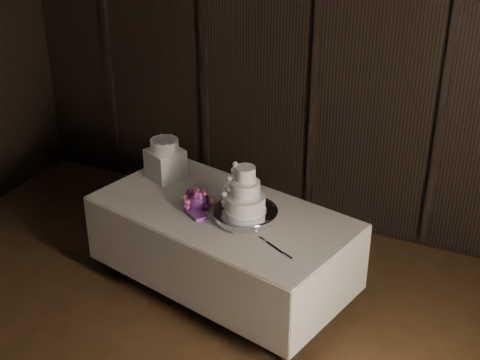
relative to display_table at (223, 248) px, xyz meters
name	(u,v)px	position (x,y,z in m)	size (l,w,h in m)	color
room	(45,285)	(0.20, -2.09, 1.08)	(6.08, 7.08, 3.08)	black
display_table	(223,248)	(0.00, 0.00, 0.00)	(2.17, 1.44, 0.76)	beige
cake_stand	(245,215)	(0.23, -0.07, 0.39)	(0.48, 0.48, 0.09)	silver
wedding_cake	(241,194)	(0.20, -0.08, 0.57)	(0.32, 0.29, 0.35)	white
bouquet	(198,199)	(-0.19, -0.04, 0.41)	(0.30, 0.40, 0.19)	#C65672
box_pedestal	(166,164)	(-0.67, 0.28, 0.47)	(0.26, 0.26, 0.25)	white
small_cake	(164,145)	(-0.67, 0.28, 0.64)	(0.23, 0.23, 0.09)	white
cake_knife	(271,245)	(0.53, -0.29, 0.35)	(0.37, 0.02, 0.01)	silver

